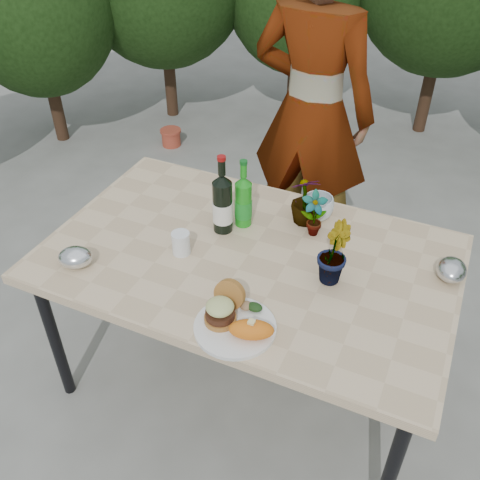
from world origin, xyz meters
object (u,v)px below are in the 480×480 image
at_px(dinner_plate, 235,327).
at_px(patio_table, 248,266).
at_px(wine_bottle, 223,204).
at_px(person, 312,113).

bearing_deg(dinner_plate, patio_table, 107.22).
bearing_deg(patio_table, wine_bottle, 146.38).
relative_size(patio_table, person, 0.88).
relative_size(dinner_plate, person, 0.15).
relative_size(patio_table, wine_bottle, 4.62).
distance_m(wine_bottle, person, 0.91).
distance_m(patio_table, wine_bottle, 0.27).
height_order(patio_table, person, person).
bearing_deg(wine_bottle, dinner_plate, -44.78).
xyz_separation_m(wine_bottle, person, (0.08, 0.91, 0.03)).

